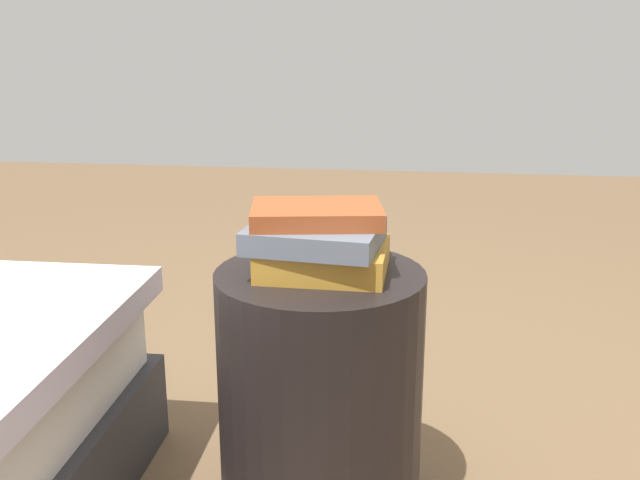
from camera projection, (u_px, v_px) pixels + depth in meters
side_table at (320, 398)px, 1.52m from camera, size 0.42×0.42×0.55m
book_ochre at (324, 258)px, 1.44m from camera, size 0.25×0.21×0.06m
book_slate at (315, 236)px, 1.42m from camera, size 0.27×0.23×0.04m
book_rust at (317, 214)px, 1.42m from camera, size 0.28×0.21×0.03m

